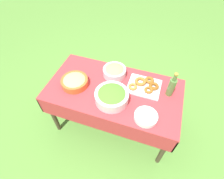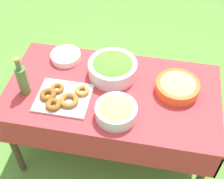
# 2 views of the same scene
# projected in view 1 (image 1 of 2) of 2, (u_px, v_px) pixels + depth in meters

# --- Properties ---
(ground_plane) EXTENTS (14.00, 14.00, 0.00)m
(ground_plane) POSITION_uv_depth(u_px,v_px,m) (113.00, 122.00, 2.37)
(ground_plane) COLOR #568C38
(picnic_table) EXTENTS (1.41, 0.75, 0.69)m
(picnic_table) POSITION_uv_depth(u_px,v_px,m) (114.00, 95.00, 1.91)
(picnic_table) COLOR #B73338
(picnic_table) RESTS_ON ground_plane
(salad_bowl) EXTENTS (0.33, 0.33, 0.13)m
(salad_bowl) POSITION_uv_depth(u_px,v_px,m) (112.00, 96.00, 1.69)
(salad_bowl) COLOR silver
(salad_bowl) RESTS_ON picnic_table
(pasta_bowl) EXTENTS (0.28, 0.28, 0.09)m
(pasta_bowl) POSITION_uv_depth(u_px,v_px,m) (75.00, 81.00, 1.84)
(pasta_bowl) COLOR #E05B28
(pasta_bowl) RESTS_ON picnic_table
(donut_platter) EXTENTS (0.35, 0.29, 0.05)m
(donut_platter) POSITION_uv_depth(u_px,v_px,m) (145.00, 85.00, 1.84)
(donut_platter) COLOR silver
(donut_platter) RESTS_ON picnic_table
(plate_stack) EXTENTS (0.21, 0.21, 0.05)m
(plate_stack) POSITION_uv_depth(u_px,v_px,m) (146.00, 117.00, 1.59)
(plate_stack) COLOR white
(plate_stack) RESTS_ON picnic_table
(olive_oil_bottle) EXTENTS (0.07, 0.07, 0.29)m
(olive_oil_bottle) POSITION_uv_depth(u_px,v_px,m) (171.00, 87.00, 1.71)
(olive_oil_bottle) COLOR #4C7238
(olive_oil_bottle) RESTS_ON picnic_table
(bread_bowl) EXTENTS (0.26, 0.26, 0.11)m
(bread_bowl) POSITION_uv_depth(u_px,v_px,m) (114.00, 71.00, 1.94)
(bread_bowl) COLOR silver
(bread_bowl) RESTS_ON picnic_table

